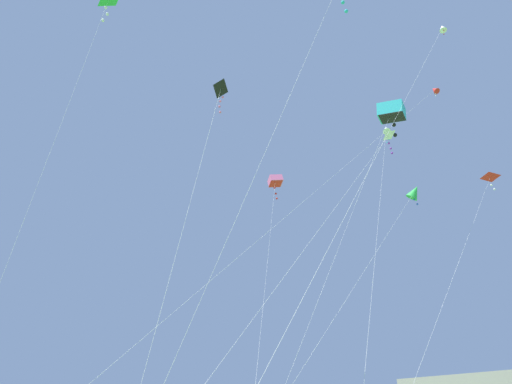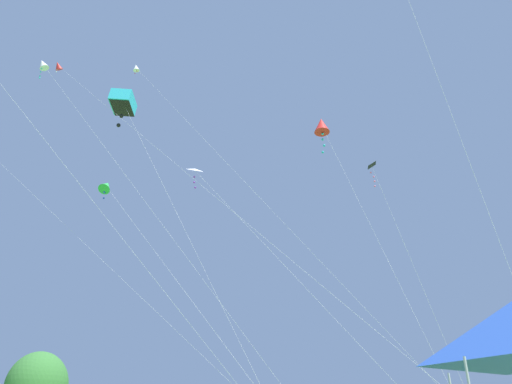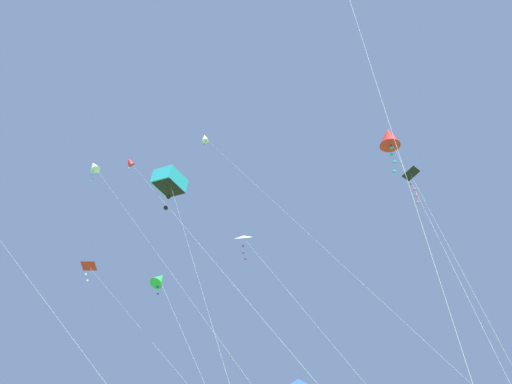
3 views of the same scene
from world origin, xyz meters
The scene contains 9 objects.
kite_red_diamond_0 centered at (7.90, 8.87, 18.13)m, with size 4.58×6.16×18.70m.
kite_green_diamond_2 centered at (5.33, 21.05, 14.26)m, with size 3.86×12.61×14.86m.
kite_white_delta_3 centered at (6.14, 15.92, 14.92)m, with size 2.86×12.87×15.43m.
kite_white_diamond_4 centered at (2.79, 24.90, 21.67)m, with size 4.36×16.76×22.23m.
kite_black_delta_5 centered at (3.92, 6.31, 12.67)m, with size 0.84×3.62×13.22m.
kite_red_delta_6 centered at (7.45, 31.90, 19.21)m, with size 1.37×23.04×19.65m.
kite_cyan_box_7 centered at (4.93, 20.51, 19.68)m, with size 3.54×11.65×20.28m.
kite_white_diamond_9 centered at (8.55, 21.88, 25.43)m, with size 1.21×20.78×25.97m.
kite_red_diamond_10 centered at (6.09, 26.53, 24.57)m, with size 7.43×24.87×25.19m.
Camera 3 is at (-10.46, -0.28, 2.47)m, focal length 40.00 mm.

